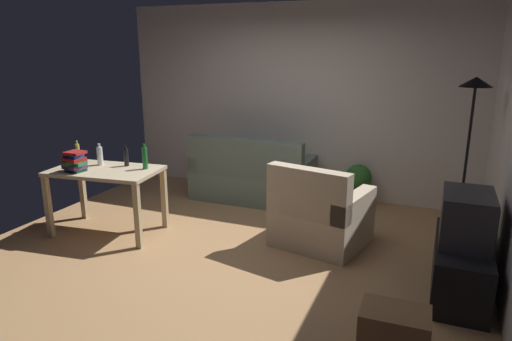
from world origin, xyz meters
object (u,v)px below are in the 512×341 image
bottle_clear (100,156)px  couch (252,178)px  book_stack (75,162)px  desk (106,178)px  storage_box (394,329)px  bottle_dark (126,157)px  tv (467,218)px  torchiere_lamp (472,117)px  tv_stand (460,268)px  armchair (319,217)px  bottle_green (145,158)px  bottle_squat (78,153)px  potted_plant (358,182)px

bottle_clear → couch: bearing=51.6°
couch → book_stack: (-1.30, -1.92, 0.56)m
desk → storage_box: bearing=-22.8°
bottle_dark → book_stack: size_ratio=0.97×
tv → torchiere_lamp: torchiere_lamp is taller
couch → tv_stand: 3.14m
book_stack → tv: bearing=3.9°
armchair → bottle_green: bottle_green is taller
book_stack → desk: bearing=43.3°
bottle_dark → book_stack: bottle_dark is taller
tv → storage_box: size_ratio=1.25×
couch → torchiere_lamp: size_ratio=0.91×
tv_stand → bottle_squat: 4.26m
tv_stand → torchiere_lamp: 1.56m
armchair → bottle_dark: (-2.21, -0.38, 0.54)m
bottle_clear → bottle_green: (0.60, 0.05, 0.02)m
tv → bottle_dark: size_ratio=2.51×
torchiere_lamp → desk: torchiere_lamp is taller
tv → desk: size_ratio=0.47×
desk → bottle_dark: bottle_dark is taller
book_stack → armchair: bearing=17.3°
tv_stand → book_stack: 4.02m
tv_stand → couch: bearing=58.2°
bottle_squat → bottle_green: bearing=5.1°
torchiere_lamp → book_stack: 4.21m
bottle_dark → storage_box: bearing=-20.0°
potted_plant → bottle_clear: size_ratio=2.26×
torchiere_lamp → bottle_squat: torchiere_lamp is taller
tv_stand → bottle_green: bearing=88.0°
bottle_clear → bottle_squat: bearing=-173.6°
tv_stand → bottle_clear: (-3.91, 0.07, 0.63)m
tv_stand → book_stack: bearing=93.9°
couch → bottle_green: size_ratio=5.74×
tv → book_stack: bearing=93.9°
torchiere_lamp → desk: size_ratio=1.42×
bottle_clear → book_stack: size_ratio=1.02×
couch → tv: bearing=148.2°
bottle_squat → storage_box: bearing=-15.4°
storage_box → bottle_squat: (-3.77, 1.04, 0.73)m
desk → bottle_dark: (0.14, 0.21, 0.21)m
tv_stand → bottle_green: 3.38m
bottle_squat → bottle_clear: bearing=6.4°
torchiere_lamp → bottle_green: (-3.32, -0.90, -0.52)m
tv_stand → bottle_clear: 3.97m
tv → bottle_squat: size_ratio=2.22×
storage_box → desk: bearing=164.1°
potted_plant → armchair: bearing=-96.4°
armchair → couch: bearing=-29.3°
bottle_clear → book_stack: 0.35m
couch → bottle_green: 1.76m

